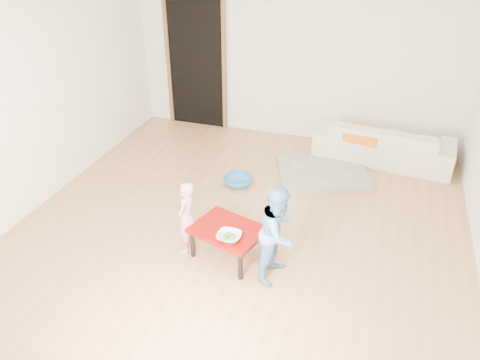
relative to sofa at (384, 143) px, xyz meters
The scene contains 13 objects.
floor 2.51m from the sofa, 124.82° to the right, with size 5.00×5.00×0.01m, color #B3814C.
back_wall 1.81m from the sofa, 162.48° to the left, with size 5.00×0.02×2.60m, color white.
left_wall 4.54m from the sofa, 152.43° to the right, with size 0.02×5.00×2.60m, color white.
doorway 3.15m from the sofa, behind, with size 1.02×0.08×2.11m, color brown, non-canonical shape.
sofa is the anchor object (origin of this frame).
cushion 0.36m from the sofa, 151.27° to the right, with size 0.47×0.42×0.12m, color orange.
red_table 3.07m from the sofa, 117.06° to the right, with size 0.71×0.53×0.35m, color maroon, non-canonical shape.
bowl 3.19m from the sofa, 114.64° to the right, with size 0.24×0.24×0.06m, color white.
broccoli 3.19m from the sofa, 114.64° to the right, with size 0.12×0.12×0.06m, color #2D5919, non-canonical shape.
child_pink 3.32m from the sofa, 123.77° to the right, with size 0.30×0.19×0.81m, color #E76978.
child_blue 2.98m from the sofa, 106.56° to the right, with size 0.49×0.38×1.01m, color #5D93D7.
basin 2.20m from the sofa, 143.19° to the right, with size 0.38×0.38×0.12m, color teal.
blanket 1.03m from the sofa, 137.76° to the right, with size 1.19×0.99×0.06m, color #A49E91, non-canonical shape.
Camera 1 is at (1.34, -4.31, 3.16)m, focal length 35.00 mm.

